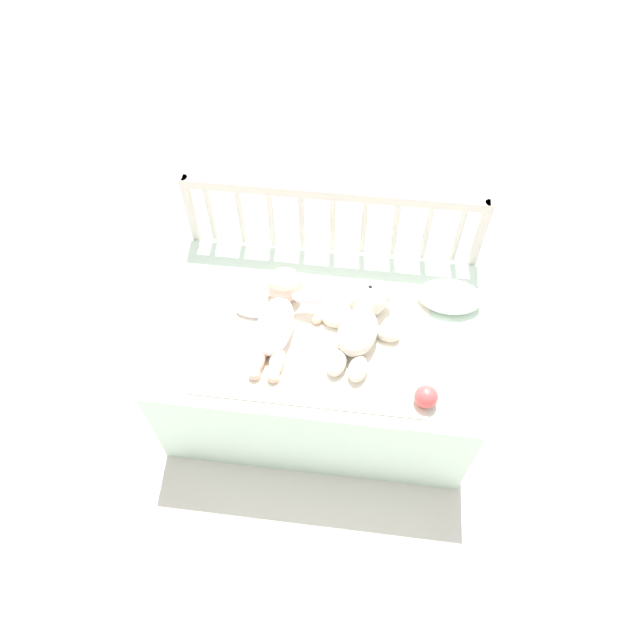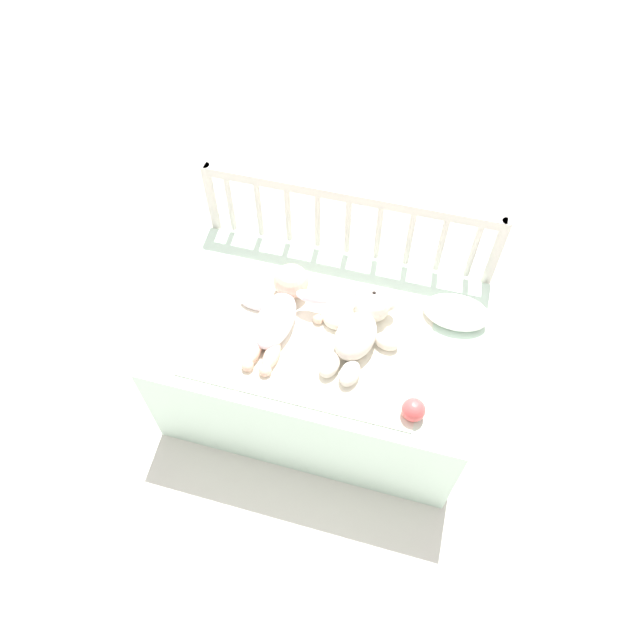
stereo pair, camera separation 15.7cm
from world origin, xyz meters
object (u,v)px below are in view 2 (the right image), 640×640
at_px(small_pillow, 456,312).
at_px(toy_ball, 413,410).
at_px(baby, 280,309).
at_px(teddy_bear, 361,327).

xyz_separation_m(small_pillow, toy_ball, (-0.08, -0.40, 0.01)).
distance_m(baby, small_pillow, 0.59).
bearing_deg(baby, small_pillow, 15.32).
height_order(small_pillow, toy_ball, toy_ball).
bearing_deg(small_pillow, toy_ball, -100.94).
height_order(teddy_bear, baby, teddy_bear).
height_order(baby, toy_ball, baby).
bearing_deg(toy_ball, teddy_bear, 131.99).
relative_size(teddy_bear, small_pillow, 1.67).
distance_m(baby, toy_ball, 0.55).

